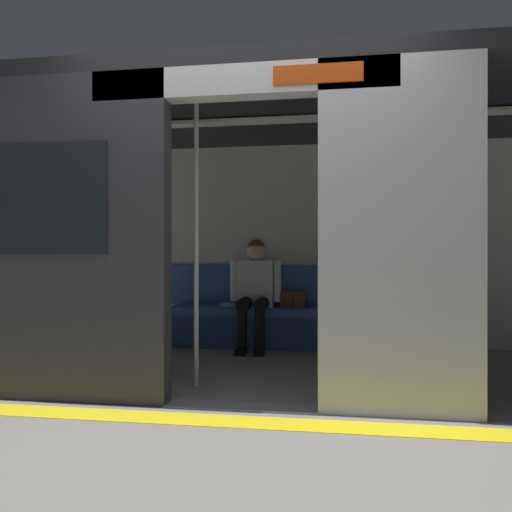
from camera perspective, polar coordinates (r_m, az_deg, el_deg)
ground_plane at (r=3.66m, az=-1.56°, el=-15.75°), size 60.00×60.00×0.00m
platform_edge_strip at (r=3.38m, az=-2.56°, el=-17.06°), size 8.00×0.24×0.01m
train_car at (r=4.77m, az=0.40°, el=6.76°), size 6.40×2.76×2.35m
bench_seat at (r=5.79m, az=2.69°, el=-6.46°), size 2.41×0.44×0.44m
person_seated at (r=5.75m, az=-0.11°, el=-3.25°), size 0.55×0.68×1.17m
handbag at (r=5.80m, az=3.96°, el=-4.58°), size 0.26×0.15×0.17m
book at (r=5.96m, az=-3.05°, el=-5.15°), size 0.22×0.26×0.03m
grab_pole_door at (r=4.10m, az=-6.34°, el=1.57°), size 0.04×0.04×2.21m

